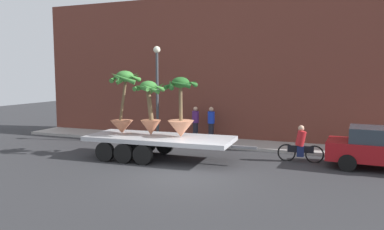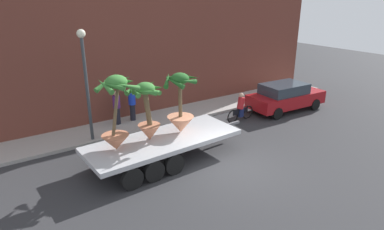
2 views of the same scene
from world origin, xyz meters
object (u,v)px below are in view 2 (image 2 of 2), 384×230
object	(u,v)px
potted_palm_rear	(180,109)
cyclist	(241,108)
flatbed_trailer	(158,145)
pedestrian_near_gate	(117,107)
street_lamp	(85,72)
potted_palm_front	(116,115)
potted_palm_middle	(147,112)
pedestrian_far_left	(132,104)
parked_car	(285,96)

from	to	relation	value
potted_palm_rear	cyclist	distance (m)	5.07
flatbed_trailer	pedestrian_near_gate	size ratio (longest dim) A/B	4.21
pedestrian_near_gate	street_lamp	xyz separation A→B (m)	(-1.68, -1.12, 2.19)
pedestrian_near_gate	potted_palm_rear	bearing A→B (deg)	-76.84
potted_palm_front	pedestrian_near_gate	world-z (taller)	potted_palm_front
potted_palm_middle	pedestrian_near_gate	world-z (taller)	potted_palm_middle
potted_palm_front	street_lamp	distance (m)	3.37
potted_palm_middle	pedestrian_near_gate	size ratio (longest dim) A/B	1.35
potted_palm_rear	street_lamp	size ratio (longest dim) A/B	0.51
street_lamp	potted_palm_rear	bearing A→B (deg)	-49.91
potted_palm_front	flatbed_trailer	bearing A→B (deg)	-4.72
cyclist	pedestrian_near_gate	bearing A→B (deg)	153.78
potted_palm_rear	potted_palm_middle	distance (m)	1.45
potted_palm_middle	street_lamp	distance (m)	3.57
pedestrian_near_gate	pedestrian_far_left	bearing A→B (deg)	4.69
potted_palm_front	street_lamp	world-z (taller)	street_lamp
potted_palm_rear	cyclist	size ratio (longest dim) A/B	1.35
parked_car	street_lamp	size ratio (longest dim) A/B	0.96
cyclist	parked_car	world-z (taller)	parked_car
potted_palm_rear	potted_palm_front	size ratio (longest dim) A/B	0.90
cyclist	pedestrian_near_gate	xyz separation A→B (m)	(-5.66, 2.79, 0.37)
pedestrian_near_gate	pedestrian_far_left	size ratio (longest dim) A/B	1.00
parked_car	pedestrian_far_left	distance (m)	8.58
potted_palm_rear	pedestrian_near_gate	size ratio (longest dim) A/B	1.45
potted_palm_rear	pedestrian_far_left	distance (m)	4.49
potted_palm_front	street_lamp	xyz separation A→B (m)	(0.02, 3.24, 0.92)
parked_car	street_lamp	world-z (taller)	street_lamp
cyclist	pedestrian_far_left	bearing A→B (deg)	149.27
parked_car	pedestrian_near_gate	xyz separation A→B (m)	(-8.88, 2.95, 0.21)
pedestrian_far_left	potted_palm_front	bearing A→B (deg)	-119.90
potted_palm_middle	street_lamp	xyz separation A→B (m)	(-1.24, 3.16, 1.09)
potted_palm_front	cyclist	bearing A→B (deg)	12.08
potted_palm_front	street_lamp	size ratio (longest dim) A/B	0.57
potted_palm_rear	cyclist	world-z (taller)	potted_palm_rear
potted_palm_middle	potted_palm_front	distance (m)	1.27
street_lamp	parked_car	bearing A→B (deg)	-9.82
flatbed_trailer	parked_car	distance (m)	9.16
pedestrian_near_gate	street_lamp	distance (m)	2.98
parked_car	pedestrian_far_left	size ratio (longest dim) A/B	2.70
parked_car	street_lamp	xyz separation A→B (m)	(-10.56, 1.83, 2.40)
potted_palm_front	parked_car	size ratio (longest dim) A/B	0.59
street_lamp	potted_palm_middle	bearing A→B (deg)	-68.58
parked_car	flatbed_trailer	bearing A→B (deg)	-170.31
flatbed_trailer	pedestrian_near_gate	distance (m)	4.50
cyclist	street_lamp	bearing A→B (deg)	167.22
cyclist	pedestrian_near_gate	size ratio (longest dim) A/B	1.08
parked_car	street_lamp	bearing A→B (deg)	170.18
potted_palm_front	parked_car	distance (m)	10.77
flatbed_trailer	potted_palm_rear	distance (m)	1.68
flatbed_trailer	potted_palm_front	size ratio (longest dim) A/B	2.63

